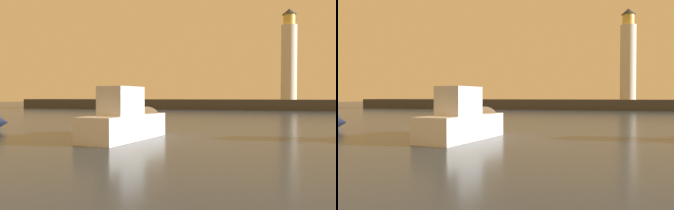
# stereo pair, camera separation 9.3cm
# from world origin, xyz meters

# --- Properties ---
(ground_plane) EXTENTS (220.00, 220.00, 0.00)m
(ground_plane) POSITION_xyz_m (0.00, 32.54, 0.00)
(ground_plane) COLOR #2D3D51
(breakwater) EXTENTS (88.61, 6.26, 1.88)m
(breakwater) POSITION_xyz_m (0.00, 65.09, 0.94)
(breakwater) COLOR #423F3D
(breakwater) RESTS_ON ground_plane
(lighthouse) EXTENTS (2.73, 2.73, 16.20)m
(lighthouse) POSITION_xyz_m (8.47, 65.09, 9.55)
(lighthouse) COLOR silver
(lighthouse) RESTS_ON breakwater
(motorboat_0) EXTENTS (3.29, 8.24, 3.27)m
(motorboat_0) POSITION_xyz_m (-3.27, 17.42, 1.01)
(motorboat_0) COLOR white
(motorboat_0) RESTS_ON ground_plane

